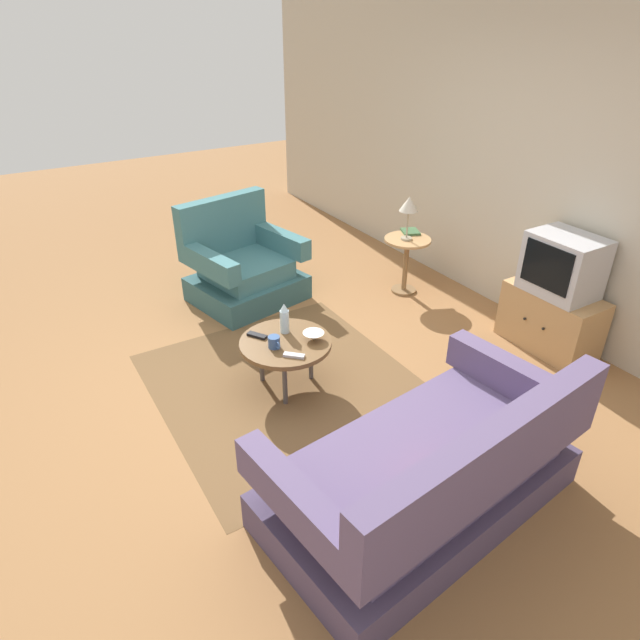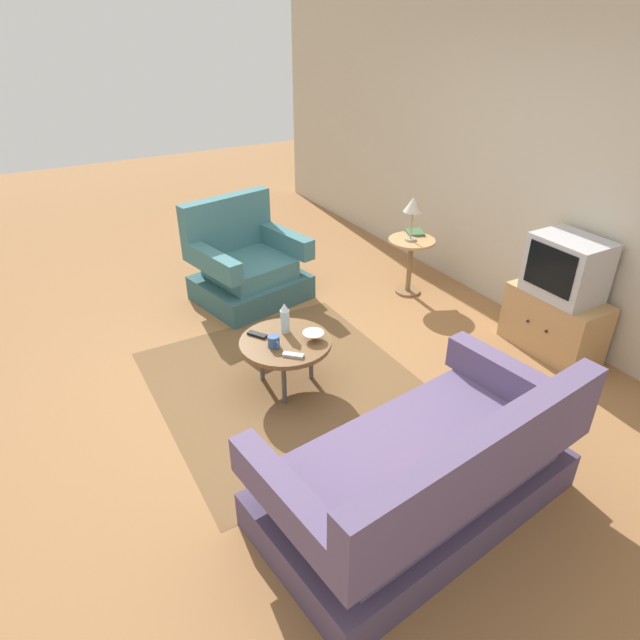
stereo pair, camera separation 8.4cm
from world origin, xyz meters
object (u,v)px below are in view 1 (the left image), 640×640
at_px(side_table, 406,254).
at_px(bowl, 313,336).
at_px(television, 563,265).
at_px(coffee_table, 286,345).
at_px(armchair, 242,268).
at_px(tv_stand, 550,320).
at_px(tv_remote_silver, 294,355).
at_px(table_lamp, 409,206).
at_px(book, 410,231).
at_px(mug, 274,342).
at_px(couch, 428,473).
at_px(tv_remote_dark, 257,335).
at_px(vase, 284,319).

distance_m(side_table, bowl, 1.85).
distance_m(television, bowl, 2.09).
height_order(coffee_table, bowl, bowl).
relative_size(armchair, tv_stand, 1.42).
relative_size(coffee_table, bowl, 4.28).
bearing_deg(tv_remote_silver, table_lamp, 73.65).
relative_size(television, book, 2.30).
height_order(television, mug, television).
xyz_separation_m(couch, tv_remote_dark, (-1.63, -0.27, 0.14)).
distance_m(vase, mug, 0.24).
height_order(side_table, mug, side_table).
xyz_separation_m(tv_stand, bowl, (-0.55, -1.99, 0.18)).
height_order(tv_stand, book, book).
bearing_deg(mug, book, 115.56).
relative_size(armchair, side_table, 1.95).
distance_m(television, table_lamp, 1.51).
height_order(mug, book, book).
xyz_separation_m(couch, mug, (-1.43, -0.22, 0.17)).
bearing_deg(coffee_table, tv_stand, 73.64).
height_order(side_table, television, television).
relative_size(television, table_lamp, 1.27).
bearing_deg(armchair, book, 146.91).
bearing_deg(television, coffee_table, -106.39).
bearing_deg(book, tv_remote_silver, -36.77).
bearing_deg(television, side_table, -165.59).
xyz_separation_m(television, mug, (-0.60, -2.28, -0.31)).
bearing_deg(bowl, mug, -100.24).
height_order(couch, mug, couch).
height_order(bowl, tv_remote_silver, bowl).
height_order(television, tv_remote_dark, television).
distance_m(tv_stand, table_lamp, 1.64).
height_order(couch, coffee_table, couch).
distance_m(television, book, 1.61).
xyz_separation_m(bowl, tv_remote_silver, (0.13, -0.23, -0.02)).
xyz_separation_m(television, book, (-1.58, -0.25, -0.18)).
relative_size(coffee_table, tv_remote_dark, 4.33).
bearing_deg(mug, tv_remote_silver, 19.15).
bearing_deg(bowl, coffee_table, -115.43).
bearing_deg(mug, coffee_table, 108.20).
distance_m(couch, tv_remote_silver, 1.27).
bearing_deg(tv_stand, table_lamp, -164.35).
xyz_separation_m(tv_stand, vase, (-0.76, -2.12, 0.27)).
bearing_deg(bowl, tv_remote_silver, -61.54).
distance_m(armchair, coffee_table, 1.59).
bearing_deg(coffee_table, side_table, 114.50).
distance_m(coffee_table, tv_stand, 2.27).
xyz_separation_m(side_table, mug, (0.86, -1.91, 0.04)).
xyz_separation_m(vase, book, (-0.82, 1.87, 0.06)).
xyz_separation_m(television, vase, (-0.76, -2.12, -0.24)).
height_order(coffee_table, tv_remote_silver, tv_remote_silver).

